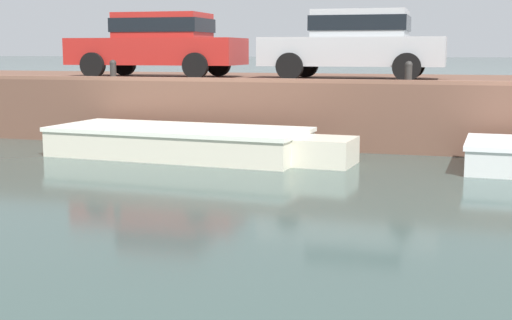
# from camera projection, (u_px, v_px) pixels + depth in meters

# --- Properties ---
(ground_plane) EXTENTS (400.00, 400.00, 0.00)m
(ground_plane) POSITION_uv_depth(u_px,v_px,m) (321.00, 234.00, 7.91)
(ground_plane) COLOR #384C47
(far_quay_wall) EXTENTS (60.00, 6.00, 1.37)m
(far_quay_wall) POSITION_uv_depth(u_px,v_px,m) (400.00, 108.00, 16.77)
(far_quay_wall) COLOR brown
(far_quay_wall) RESTS_ON ground
(far_wall_coping) EXTENTS (60.00, 0.24, 0.08)m
(far_wall_coping) POSITION_uv_depth(u_px,v_px,m) (388.00, 82.00, 13.93)
(far_wall_coping) COLOR brown
(far_wall_coping) RESTS_ON far_quay_wall
(boat_moored_west_cream) EXTENTS (5.96, 2.35, 0.56)m
(boat_moored_west_cream) POSITION_uv_depth(u_px,v_px,m) (191.00, 142.00, 13.59)
(boat_moored_west_cream) COLOR silver
(boat_moored_west_cream) RESTS_ON ground
(car_leftmost_red) EXTENTS (4.23, 2.03, 1.54)m
(car_leftmost_red) POSITION_uv_depth(u_px,v_px,m) (160.00, 42.00, 17.38)
(car_leftmost_red) COLOR #B2231E
(car_leftmost_red) RESTS_ON far_quay_wall
(car_left_inner_silver) EXTENTS (4.10, 1.94, 1.54)m
(car_left_inner_silver) POSITION_uv_depth(u_px,v_px,m) (356.00, 41.00, 16.04)
(car_left_inner_silver) COLOR #B7BABC
(car_left_inner_silver) RESTS_ON far_quay_wall
(mooring_bollard_west) EXTENTS (0.15, 0.15, 0.44)m
(mooring_bollard_west) POSITION_uv_depth(u_px,v_px,m) (113.00, 69.00, 15.70)
(mooring_bollard_west) COLOR #2D2B28
(mooring_bollard_west) RESTS_ON far_quay_wall
(mooring_bollard_mid) EXTENTS (0.15, 0.15, 0.44)m
(mooring_bollard_mid) POSITION_uv_depth(u_px,v_px,m) (409.00, 72.00, 13.92)
(mooring_bollard_mid) COLOR #2D2B28
(mooring_bollard_mid) RESTS_ON far_quay_wall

